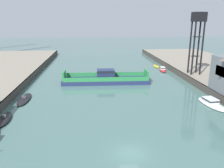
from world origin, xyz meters
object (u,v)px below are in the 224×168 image
Objects in this scene: moored_boat_far_left at (163,69)px; moored_boat_mid_right at (211,103)px; moored_boat_near_left at (156,66)px; chain_ferry at (106,79)px; moored_boat_mid_left at (24,99)px; moored_boat_near_right at (4,119)px; crane_tower at (198,27)px.

moored_boat_mid_right is at bearing -89.60° from moored_boat_far_left.
moored_boat_mid_right is at bearing -89.38° from moored_boat_near_left.
chain_ferry is 3.89× the size of moored_boat_near_left.
moored_boat_mid_right reaches higher than moored_boat_mid_left.
moored_boat_near_left is at bearing 90.62° from moored_boat_mid_right.
moored_boat_mid_left is (0.51, 10.20, -0.06)m from moored_boat_near_right.
moored_boat_mid_left is at bearing -146.03° from moored_boat_far_left.
moored_boat_near_left is at bearing 40.78° from moored_boat_mid_left.
moored_boat_far_left is (19.74, 13.10, -0.62)m from chain_ferry.
moored_boat_near_right is 0.73× the size of moored_boat_mid_right.
moored_boat_near_right is at bearing -92.84° from moored_boat_mid_left.
moored_boat_near_left is 0.36× the size of crane_tower.
chain_ferry is at bearing -134.24° from moored_boat_near_left.
moored_boat_mid_right is at bearing 6.04° from moored_boat_near_right.
moored_boat_mid_left is 0.50× the size of crane_tower.
moored_boat_mid_right is 1.41× the size of moored_boat_far_left.
chain_ferry is 27.21m from moored_boat_mid_right.
moored_boat_near_left is at bearing 105.81° from crane_tower.
moored_boat_mid_left is 47.21m from crane_tower.
moored_boat_mid_left is at bearing -139.22° from moored_boat_near_left.
moored_boat_near_left is (19.55, 20.07, -0.84)m from chain_ferry.
crane_tower is (43.43, 23.78, 14.14)m from moored_boat_near_right.
moored_boat_mid_left is at bearing -162.45° from crane_tower.
moored_boat_mid_right reaches higher than moored_boat_far_left.
chain_ferry is at bearing -177.19° from crane_tower.
moored_boat_mid_right reaches higher than moored_boat_near_right.
moored_boat_far_left is at bearing 113.39° from crane_tower.
crane_tower is at bearing 75.98° from moored_boat_mid_right.
moored_boat_mid_left is 0.95× the size of moored_boat_mid_right.
moored_boat_near_right is at bearing -173.96° from moored_boat_mid_right.
moored_boat_far_left is at bearing 90.40° from moored_boat_mid_right.
moored_boat_near_right is at bearing -137.04° from moored_boat_far_left.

